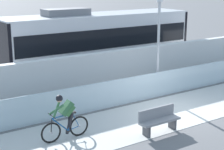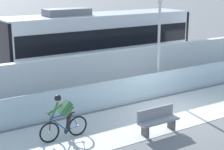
# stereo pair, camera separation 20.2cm
# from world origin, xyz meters

# --- Properties ---
(ground_plane) EXTENTS (200.00, 200.00, 0.00)m
(ground_plane) POSITION_xyz_m (0.00, 0.00, 0.00)
(ground_plane) COLOR slate
(bike_path_deck) EXTENTS (32.00, 3.20, 0.01)m
(bike_path_deck) POSITION_xyz_m (0.00, 0.00, 0.01)
(bike_path_deck) COLOR silver
(bike_path_deck) RESTS_ON ground
(glass_parapet) EXTENTS (32.00, 0.05, 1.17)m
(glass_parapet) POSITION_xyz_m (0.00, 1.85, 0.59)
(glass_parapet) COLOR silver
(glass_parapet) RESTS_ON ground
(concrete_barrier_wall) EXTENTS (32.00, 0.36, 2.01)m
(concrete_barrier_wall) POSITION_xyz_m (0.00, 3.65, 1.00)
(concrete_barrier_wall) COLOR white
(concrete_barrier_wall) RESTS_ON ground
(tram_rail_near) EXTENTS (32.00, 0.08, 0.01)m
(tram_rail_near) POSITION_xyz_m (0.00, 6.13, 0.00)
(tram_rail_near) COLOR #595654
(tram_rail_near) RESTS_ON ground
(tram_rail_far) EXTENTS (32.00, 0.08, 0.01)m
(tram_rail_far) POSITION_xyz_m (0.00, 7.57, 0.00)
(tram_rail_far) COLOR #595654
(tram_rail_far) RESTS_ON ground
(tram) EXTENTS (11.06, 2.54, 3.81)m
(tram) POSITION_xyz_m (0.51, 6.85, 1.89)
(tram) COLOR silver
(tram) RESTS_ON ground
(cyclist_on_bike) EXTENTS (1.77, 0.58, 1.61)m
(cyclist_on_bike) POSITION_xyz_m (-5.04, 0.00, 0.78)
(cyclist_on_bike) COLOR black
(cyclist_on_bike) RESTS_ON ground
(lamp_post_antenna) EXTENTS (0.28, 0.28, 5.20)m
(lamp_post_antenna) POSITION_xyz_m (0.83, 2.15, 3.29)
(lamp_post_antenna) COLOR gray
(lamp_post_antenna) RESTS_ON ground
(bench) EXTENTS (1.60, 0.45, 0.89)m
(bench) POSITION_xyz_m (-2.02, -1.29, 0.48)
(bench) COLOR gray
(bench) RESTS_ON ground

